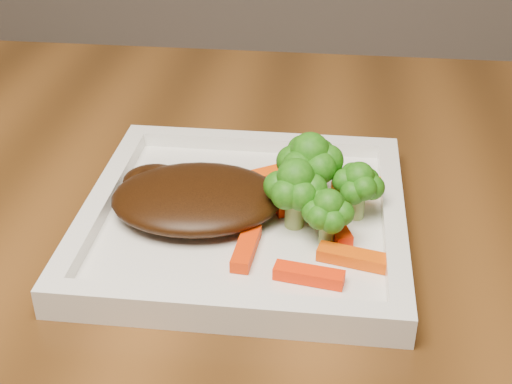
# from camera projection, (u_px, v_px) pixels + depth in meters

# --- Properties ---
(plate) EXTENTS (0.27, 0.27, 0.01)m
(plate) POSITION_uv_depth(u_px,v_px,m) (245.00, 222.00, 0.61)
(plate) COLOR white
(plate) RESTS_ON dining_table
(steak) EXTENTS (0.16, 0.13, 0.03)m
(steak) POSITION_uv_depth(u_px,v_px,m) (197.00, 198.00, 0.61)
(steak) COLOR black
(steak) RESTS_ON plate
(broccoli_0) EXTENTS (0.07, 0.07, 0.07)m
(broccoli_0) POSITION_uv_depth(u_px,v_px,m) (309.00, 169.00, 0.61)
(broccoli_0) COLOR #147A15
(broccoli_0) RESTS_ON plate
(broccoli_1) EXTENTS (0.06, 0.06, 0.06)m
(broccoli_1) POSITION_uv_depth(u_px,v_px,m) (358.00, 184.00, 0.59)
(broccoli_1) COLOR #126010
(broccoli_1) RESTS_ON plate
(broccoli_2) EXTENTS (0.06, 0.06, 0.06)m
(broccoli_2) POSITION_uv_depth(u_px,v_px,m) (328.00, 212.00, 0.56)
(broccoli_2) COLOR #1A7A14
(broccoli_2) RESTS_ON plate
(broccoli_3) EXTENTS (0.07, 0.07, 0.06)m
(broccoli_3) POSITION_uv_depth(u_px,v_px,m) (295.00, 194.00, 0.58)
(broccoli_3) COLOR #186210
(broccoli_3) RESTS_ON plate
(carrot_0) EXTENTS (0.05, 0.02, 0.01)m
(carrot_0) POSITION_uv_depth(u_px,v_px,m) (309.00, 275.00, 0.53)
(carrot_0) COLOR #FF2B04
(carrot_0) RESTS_ON plate
(carrot_1) EXTENTS (0.06, 0.03, 0.01)m
(carrot_1) POSITION_uv_depth(u_px,v_px,m) (354.00, 258.00, 0.55)
(carrot_1) COLOR #E44B03
(carrot_1) RESTS_ON plate
(carrot_2) EXTENTS (0.02, 0.06, 0.01)m
(carrot_2) POSITION_uv_depth(u_px,v_px,m) (246.00, 248.00, 0.56)
(carrot_2) COLOR #E93003
(carrot_2) RESTS_ON plate
(carrot_3) EXTENTS (0.06, 0.03, 0.01)m
(carrot_3) POSITION_uv_depth(u_px,v_px,m) (364.00, 187.00, 0.64)
(carrot_3) COLOR orange
(carrot_3) RESTS_ON plate
(carrot_4) EXTENTS (0.06, 0.04, 0.01)m
(carrot_4) POSITION_uv_depth(u_px,v_px,m) (266.00, 175.00, 0.66)
(carrot_4) COLOR #FF4904
(carrot_4) RESTS_ON plate
(carrot_5) EXTENTS (0.03, 0.05, 0.01)m
(carrot_5) POSITION_uv_depth(u_px,v_px,m) (335.00, 226.00, 0.59)
(carrot_5) COLOR #FF2804
(carrot_5) RESTS_ON plate
(carrot_6) EXTENTS (0.06, 0.03, 0.01)m
(carrot_6) POSITION_uv_depth(u_px,v_px,m) (309.00, 205.00, 0.62)
(carrot_6) COLOR #FC2C04
(carrot_6) RESTS_ON plate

